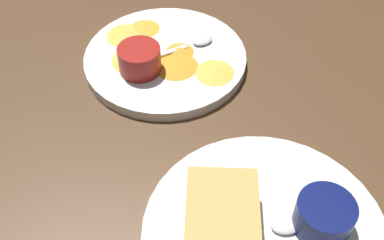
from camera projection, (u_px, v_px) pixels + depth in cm
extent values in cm
cube|color=#4C331E|center=(216.00, 206.00, 56.75)|extent=(110.00, 110.00, 3.00)
cylinder|color=silver|center=(265.00, 235.00, 51.58)|extent=(27.24, 27.24, 1.60)
cube|color=tan|center=(222.00, 232.00, 48.27)|extent=(13.54, 8.56, 4.80)
cube|color=#DB938E|center=(222.00, 232.00, 48.27)|extent=(13.75, 7.97, 0.80)
cylinder|color=#0C144C|center=(324.00, 216.00, 49.99)|extent=(6.37, 6.37, 3.99)
cylinder|color=black|center=(327.00, 208.00, 48.81)|extent=(5.23, 5.23, 0.60)
cube|color=silver|center=(235.00, 230.00, 50.84)|extent=(1.80, 5.55, 0.40)
ellipsoid|color=silver|center=(285.00, 226.00, 50.99)|extent=(2.75, 3.55, 0.80)
cylinder|color=silver|center=(165.00, 59.00, 71.66)|extent=(24.74, 24.74, 1.60)
cylinder|color=maroon|center=(139.00, 59.00, 67.39)|extent=(6.21, 6.21, 3.90)
cylinder|color=olive|center=(139.00, 51.00, 66.24)|extent=(5.09, 5.09, 0.60)
cube|color=silver|center=(171.00, 52.00, 71.18)|extent=(3.76, 5.00, 0.40)
ellipsoid|color=silver|center=(202.00, 40.00, 72.78)|extent=(3.62, 3.88, 0.80)
cone|color=gold|center=(126.00, 34.00, 74.00)|extent=(6.38, 6.38, 0.60)
cone|color=gold|center=(134.00, 59.00, 69.98)|extent=(8.74, 8.74, 0.60)
cone|color=gold|center=(144.00, 27.00, 75.23)|extent=(5.11, 5.11, 0.60)
cone|color=gold|center=(215.00, 71.00, 68.09)|extent=(7.18, 7.18, 0.60)
cone|color=orange|center=(176.00, 65.00, 69.10)|extent=(9.33, 9.33, 0.60)
cone|color=orange|center=(180.00, 50.00, 71.30)|extent=(6.07, 6.07, 0.60)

